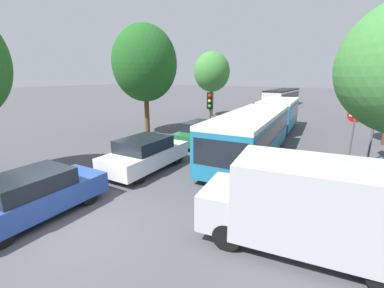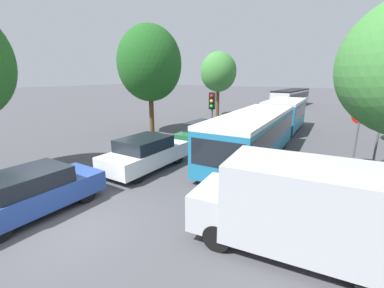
% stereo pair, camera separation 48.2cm
% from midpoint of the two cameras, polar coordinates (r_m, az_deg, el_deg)
% --- Properties ---
extents(ground_plane, '(200.00, 200.00, 0.00)m').
position_cam_midpoint_polar(ground_plane, '(8.44, -25.51, -17.15)').
color(ground_plane, '#47474C').
extents(articulated_bus, '(3.34, 16.41, 2.42)m').
position_cam_midpoint_polar(articulated_bus, '(17.08, 15.14, 4.70)').
color(articulated_bus, teal).
rests_on(articulated_bus, ground).
extents(city_bus_rear, '(2.97, 11.12, 2.37)m').
position_cam_midpoint_polar(city_bus_rear, '(39.87, 19.06, 9.96)').
color(city_bus_rear, silver).
rests_on(city_bus_rear, ground).
extents(queued_car_blue, '(1.79, 4.20, 1.46)m').
position_cam_midpoint_polar(queued_car_blue, '(9.52, -32.95, -9.46)').
color(queued_car_blue, '#284799').
rests_on(queued_car_blue, ground).
extents(queued_car_white, '(1.90, 4.45, 1.54)m').
position_cam_midpoint_polar(queued_car_white, '(12.13, -11.42, -2.13)').
color(queued_car_white, white).
rests_on(queued_car_white, ground).
extents(queued_car_green, '(1.81, 4.25, 1.48)m').
position_cam_midpoint_polar(queued_car_green, '(16.41, 1.09, 2.50)').
color(queued_car_green, '#236638').
rests_on(queued_car_green, ground).
extents(queued_car_silver, '(1.68, 3.94, 1.37)m').
position_cam_midpoint_polar(queued_car_silver, '(21.30, 8.86, 5.06)').
color(queued_car_silver, '#B7BABF').
rests_on(queued_car_silver, ground).
extents(queued_car_tan, '(1.66, 3.89, 1.35)m').
position_cam_midpoint_polar(queued_car_tan, '(26.98, 12.76, 6.92)').
color(queued_car_tan, tan).
rests_on(queued_car_tan, ground).
extents(white_van, '(5.19, 2.50, 2.31)m').
position_cam_midpoint_polar(white_van, '(6.97, 23.16, -12.24)').
color(white_van, '#B7BABF').
rests_on(white_van, ground).
extents(traffic_light, '(0.37, 0.39, 3.40)m').
position_cam_midpoint_polar(traffic_light, '(14.32, 3.03, 7.77)').
color(traffic_light, '#56595E').
rests_on(traffic_light, ground).
extents(no_entry_sign, '(0.70, 0.08, 2.82)m').
position_cam_midpoint_polar(no_entry_sign, '(14.40, 31.44, 3.12)').
color(no_entry_sign, '#56595E').
rests_on(no_entry_sign, ground).
extents(direction_sign_post, '(0.29, 1.39, 3.60)m').
position_cam_midpoint_polar(direction_sign_post, '(15.26, 35.02, 5.81)').
color(direction_sign_post, '#56595E').
rests_on(direction_sign_post, ground).
extents(tree_left_mid, '(4.63, 4.63, 7.84)m').
position_cam_midpoint_polar(tree_left_mid, '(19.74, -11.09, 16.74)').
color(tree_left_mid, '#51381E').
rests_on(tree_left_mid, ground).
extents(tree_left_far, '(3.78, 3.78, 6.76)m').
position_cam_midpoint_polar(tree_left_far, '(28.28, 3.92, 15.68)').
color(tree_left_far, '#51381E').
rests_on(tree_left_far, ground).
extents(tree_right_far, '(3.75, 3.75, 6.54)m').
position_cam_midpoint_polar(tree_right_far, '(28.61, 34.88, 13.17)').
color(tree_right_far, '#51381E').
rests_on(tree_right_far, ground).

